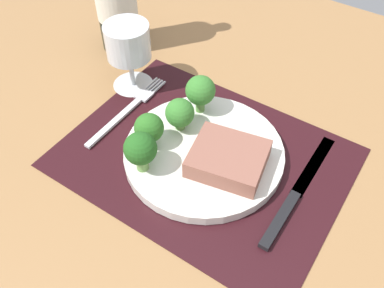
{
  "coord_description": "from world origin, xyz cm",
  "views": [
    {
      "loc": [
        21.29,
        -35.26,
        48.82
      ],
      "look_at": [
        -2.07,
        -0.07,
        1.9
      ],
      "focal_mm": 39.46,
      "sensor_mm": 36.0,
      "label": 1
    }
  ],
  "objects_px": {
    "knife": "(294,197)",
    "wine_glass": "(128,46)",
    "fork": "(128,110)",
    "steak": "(228,159)",
    "plate": "(204,153)"
  },
  "relations": [
    {
      "from": "steak",
      "to": "wine_glass",
      "type": "relative_size",
      "value": 0.86
    },
    {
      "from": "steak",
      "to": "wine_glass",
      "type": "xyz_separation_m",
      "value": [
        -0.24,
        0.08,
        0.05
      ]
    },
    {
      "from": "knife",
      "to": "wine_glass",
      "type": "xyz_separation_m",
      "value": [
        -0.34,
        0.07,
        0.08
      ]
    },
    {
      "from": "plate",
      "to": "steak",
      "type": "distance_m",
      "value": 0.05
    },
    {
      "from": "wine_glass",
      "to": "fork",
      "type": "bearing_deg",
      "value": -58.11
    },
    {
      "from": "fork",
      "to": "wine_glass",
      "type": "distance_m",
      "value": 0.1
    },
    {
      "from": "knife",
      "to": "wine_glass",
      "type": "distance_m",
      "value": 0.36
    },
    {
      "from": "fork",
      "to": "plate",
      "type": "bearing_deg",
      "value": -6.27
    },
    {
      "from": "steak",
      "to": "wine_glass",
      "type": "height_order",
      "value": "wine_glass"
    },
    {
      "from": "knife",
      "to": "wine_glass",
      "type": "height_order",
      "value": "wine_glass"
    },
    {
      "from": "knife",
      "to": "fork",
      "type": "bearing_deg",
      "value": 176.78
    },
    {
      "from": "steak",
      "to": "plate",
      "type": "bearing_deg",
      "value": 171.65
    },
    {
      "from": "plate",
      "to": "wine_glass",
      "type": "height_order",
      "value": "wine_glass"
    },
    {
      "from": "plate",
      "to": "steak",
      "type": "relative_size",
      "value": 2.32
    },
    {
      "from": "knife",
      "to": "steak",
      "type": "bearing_deg",
      "value": -174.86
    }
  ]
}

